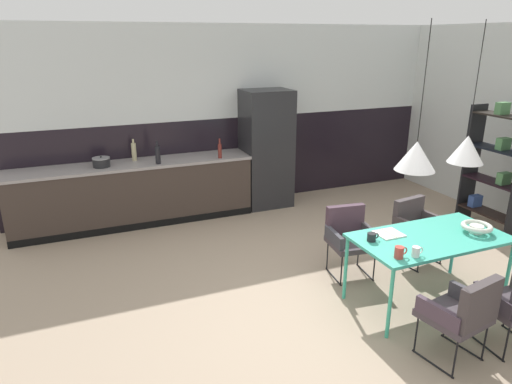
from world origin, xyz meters
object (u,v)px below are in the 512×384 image
(open_book, at_px, (389,234))
(bottle_spice_small, at_px, (220,150))
(armchair_far_side, at_px, (349,233))
(dining_table, at_px, (430,241))
(fruit_bowl, at_px, (477,227))
(mug_short_terracotta, at_px, (416,252))
(bottle_wine_green, at_px, (158,154))
(mug_tall_blue, at_px, (399,252))
(pendant_lamp_over_table_near, at_px, (416,156))
(bottle_oil_tall, at_px, (134,151))
(mug_glass_clear, at_px, (372,237))
(pendant_lamp_over_table_far, at_px, (467,149))
(armchair_corner_seat, at_px, (464,310))
(cooking_pot, at_px, (101,162))
(armchair_by_stool, at_px, (416,222))
(open_shelf_unit, at_px, (495,167))
(refrigerator_column, at_px, (266,149))

(open_book, relative_size, bottle_spice_small, 0.86)
(armchair_far_side, height_order, bottle_spice_small, bottle_spice_small)
(dining_table, height_order, fruit_bowl, fruit_bowl)
(open_book, height_order, bottle_spice_small, bottle_spice_small)
(armchair_far_side, relative_size, mug_short_terracotta, 6.79)
(bottle_wine_green, bearing_deg, mug_tall_blue, -66.26)
(mug_tall_blue, xyz_separation_m, pendant_lamp_over_table_near, (0.29, 0.25, 0.80))
(open_book, relative_size, bottle_oil_tall, 0.80)
(mug_glass_clear, distance_m, bottle_spice_small, 3.04)
(mug_short_terracotta, bearing_deg, bottle_wine_green, 115.71)
(open_book, xyz_separation_m, mug_short_terracotta, (-0.09, -0.50, 0.04))
(pendant_lamp_over_table_near, distance_m, pendant_lamp_over_table_far, 0.61)
(armchair_corner_seat, height_order, bottle_spice_small, bottle_spice_small)
(mug_tall_blue, relative_size, cooking_pot, 0.55)
(cooking_pot, bearing_deg, pendant_lamp_over_table_far, -46.09)
(cooking_pot, xyz_separation_m, bottle_spice_small, (1.66, -0.17, 0.05))
(armchair_by_stool, relative_size, open_shelf_unit, 0.43)
(fruit_bowl, height_order, pendant_lamp_over_table_far, pendant_lamp_over_table_far)
(bottle_wine_green, bearing_deg, bottle_oil_tall, 133.42)
(open_shelf_unit, bearing_deg, open_book, -68.90)
(fruit_bowl, bearing_deg, refrigerator_column, 103.78)
(mug_tall_blue, relative_size, open_shelf_unit, 0.07)
(mug_glass_clear, bearing_deg, pendant_lamp_over_table_far, -8.28)
(armchair_corner_seat, bearing_deg, mug_tall_blue, 98.99)
(mug_glass_clear, relative_size, bottle_wine_green, 0.38)
(dining_table, distance_m, armchair_corner_seat, 0.96)
(dining_table, height_order, open_book, open_book)
(open_book, xyz_separation_m, bottle_spice_small, (-0.83, 2.90, 0.28))
(dining_table, xyz_separation_m, open_shelf_unit, (2.17, 1.18, 0.23))
(mug_glass_clear, relative_size, bottle_oil_tall, 0.40)
(armchair_corner_seat, relative_size, mug_tall_blue, 6.20)
(open_book, bearing_deg, armchair_by_stool, 33.96)
(dining_table, distance_m, cooking_pot, 4.35)
(refrigerator_column, relative_size, mug_short_terracotta, 15.97)
(dining_table, xyz_separation_m, fruit_bowl, (0.50, -0.09, 0.11))
(armchair_corner_seat, bearing_deg, refrigerator_column, 79.25)
(open_book, relative_size, open_shelf_unit, 0.14)
(bottle_oil_tall, height_order, pendant_lamp_over_table_near, pendant_lamp_over_table_near)
(armchair_by_stool, bearing_deg, pendant_lamp_over_table_far, 65.24)
(mug_glass_clear, height_order, open_shelf_unit, open_shelf_unit)
(bottle_oil_tall, xyz_separation_m, pendant_lamp_over_table_far, (2.68, -3.44, 0.55))
(fruit_bowl, xyz_separation_m, open_shelf_unit, (1.67, 1.27, 0.12))
(armchair_corner_seat, xyz_separation_m, bottle_spice_small, (-0.79, 3.96, 0.52))
(armchair_by_stool, bearing_deg, mug_glass_clear, 21.65)
(armchair_far_side, distance_m, bottle_wine_green, 2.92)
(armchair_corner_seat, relative_size, mug_short_terracotta, 6.99)
(bottle_oil_tall, bearing_deg, mug_tall_blue, -64.30)
(armchair_by_stool, bearing_deg, open_shelf_unit, -175.75)
(open_book, bearing_deg, open_shelf_unit, 21.10)
(armchair_corner_seat, distance_m, mug_short_terracotta, 0.63)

